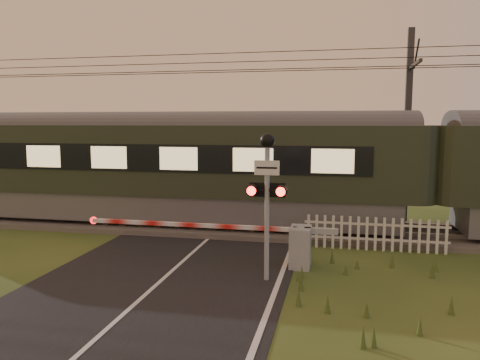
% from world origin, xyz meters
% --- Properties ---
extents(ground, '(160.00, 160.00, 0.00)m').
position_xyz_m(ground, '(0.00, 0.00, 0.00)').
color(ground, '#294319').
rests_on(ground, ground).
extents(road, '(6.00, 140.00, 0.03)m').
position_xyz_m(road, '(0.02, -0.23, 0.01)').
color(road, black).
rests_on(road, ground).
extents(track_bed, '(140.00, 3.40, 0.39)m').
position_xyz_m(track_bed, '(0.00, 6.50, 0.07)').
color(track_bed, '#47423D').
rests_on(track_bed, ground).
extents(overhead_wires, '(120.00, 0.62, 0.62)m').
position_xyz_m(overhead_wires, '(0.00, 6.50, 5.72)').
color(overhead_wires, black).
rests_on(overhead_wires, ground).
extents(train, '(40.96, 2.82, 3.81)m').
position_xyz_m(train, '(6.99, 6.50, 2.19)').
color(train, slate).
rests_on(train, ground).
extents(boom_gate, '(6.96, 0.82, 1.09)m').
position_xyz_m(boom_gate, '(2.79, 2.60, 0.60)').
color(boom_gate, gray).
rests_on(boom_gate, ground).
extents(crossing_signal, '(0.90, 0.36, 3.52)m').
position_xyz_m(crossing_signal, '(2.44, 1.35, 2.42)').
color(crossing_signal, gray).
rests_on(crossing_signal, ground).
extents(picket_fence, '(4.16, 0.08, 1.00)m').
position_xyz_m(picket_fence, '(5.18, 4.60, 0.51)').
color(picket_fence, silver).
rests_on(picket_fence, ground).
extents(catenary_mast, '(0.22, 2.46, 7.13)m').
position_xyz_m(catenary_mast, '(6.51, 8.73, 3.70)').
color(catenary_mast, '#2D2D30').
rests_on(catenary_mast, ground).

